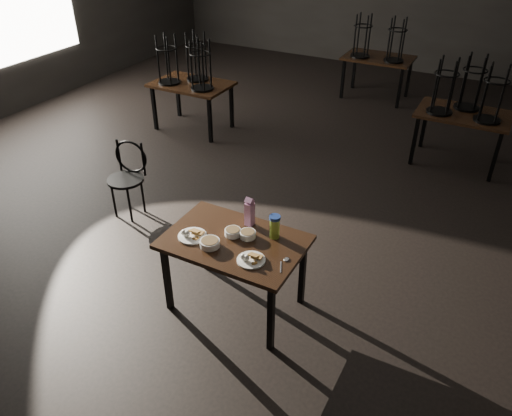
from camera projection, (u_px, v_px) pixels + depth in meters
The scene contains 13 objects.
main_table at pixel (234, 247), 4.32m from camera, with size 1.20×0.80×0.75m.
plate_left at pixel (192, 235), 4.31m from camera, with size 0.25×0.25×0.08m.
plate_right at pixel (251, 259), 4.03m from camera, with size 0.23×0.23×0.08m.
bowl_near at pixel (233, 232), 4.32m from camera, with size 0.14×0.14×0.06m.
bowl_far at pixel (248, 234), 4.30m from camera, with size 0.14×0.14×0.06m.
bowl_big at pixel (210, 243), 4.19m from camera, with size 0.17×0.17×0.06m.
juice_carton at pixel (250, 212), 4.40m from camera, with size 0.08×0.08×0.28m.
water_bottle at pixel (275, 226), 4.26m from camera, with size 0.11×0.11×0.21m.
spoon at pixel (286, 260), 4.04m from camera, with size 0.07×0.21×0.01m.
bentwood_chair at pixel (128, 173), 5.75m from camera, with size 0.44×0.43×0.88m.
bg_table_left at pixel (191, 82), 7.67m from camera, with size 1.20×0.80×1.48m.
bg_table_right at pixel (464, 111), 6.66m from camera, with size 1.20×0.80×1.48m.
bg_table_far at pixel (378, 57), 8.85m from camera, with size 1.20×0.80×1.48m.
Camera 1 is at (2.52, -4.84, 3.30)m, focal length 35.00 mm.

